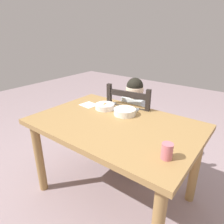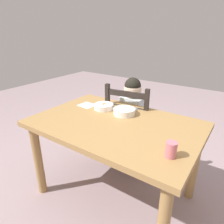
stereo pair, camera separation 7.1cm
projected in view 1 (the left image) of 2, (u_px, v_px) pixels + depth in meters
ground_plane at (114, 193)px, 1.79m from camera, size 8.00×8.00×0.00m
dining_table at (115, 134)px, 1.56m from camera, size 1.25×0.83×0.70m
dining_chair at (133, 127)px, 2.03m from camera, size 0.47×0.47×0.89m
child_figure at (132, 111)px, 1.96m from camera, size 0.32×0.31×0.93m
bowl_of_peas at (125, 111)px, 1.64m from camera, size 0.18×0.18×0.05m
bowl_of_carrots at (105, 106)px, 1.76m from camera, size 0.17×0.17×0.05m
spoon at (112, 109)px, 1.75m from camera, size 0.14×0.04×0.01m
drinking_cup at (167, 151)px, 1.08m from camera, size 0.06×0.06×0.09m
paper_napkin at (89, 105)px, 1.86m from camera, size 0.15×0.14×0.00m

